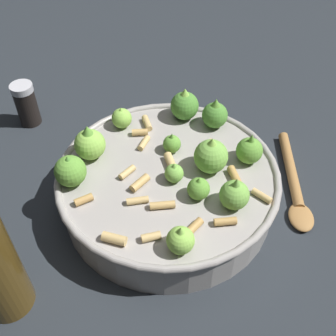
# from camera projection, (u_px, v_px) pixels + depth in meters

# --- Properties ---
(ground_plane) EXTENTS (2.40, 2.40, 0.00)m
(ground_plane) POSITION_uv_depth(u_px,v_px,m) (168.00, 201.00, 0.63)
(ground_plane) COLOR #23282D
(cooking_pan) EXTENTS (0.32, 0.32, 0.12)m
(cooking_pan) POSITION_uv_depth(u_px,v_px,m) (168.00, 182.00, 0.60)
(cooking_pan) COLOR #9E9993
(cooking_pan) RESTS_ON ground
(pepper_shaker) EXTENTS (0.04, 0.04, 0.08)m
(pepper_shaker) POSITION_uv_depth(u_px,v_px,m) (26.00, 104.00, 0.73)
(pepper_shaker) COLOR black
(pepper_shaker) RESTS_ON ground
(wooden_spoon) EXTENTS (0.14, 0.18, 0.02)m
(wooden_spoon) POSITION_uv_depth(u_px,v_px,m) (294.00, 185.00, 0.64)
(wooden_spoon) COLOR #9E703D
(wooden_spoon) RESTS_ON ground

